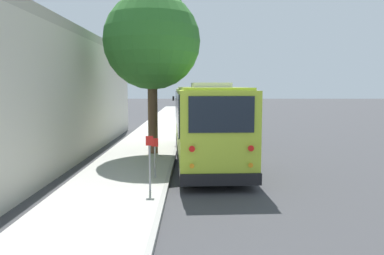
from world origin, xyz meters
name	(u,v)px	position (x,y,z in m)	size (l,w,h in m)	color
ground_plane	(220,156)	(0.00, 0.00, 0.00)	(160.00, 160.00, 0.00)	#3D3D3F
sidewalk_slab	(139,154)	(0.00, 3.76, 0.07)	(80.00, 3.14, 0.15)	#B2AFA8
curb_strip	(174,154)	(0.00, 2.13, 0.07)	(80.00, 0.14, 0.15)	#9D9A94
shuttle_bus	(206,120)	(-1.23, 0.72, 1.78)	(10.07, 3.16, 3.34)	#ADC633
parked_sedan_navy	(197,123)	(9.98, 0.95, 0.59)	(4.58, 1.87, 1.27)	#19234C
parked_sedan_tan	(194,115)	(17.17, 1.18, 0.62)	(4.57, 2.00, 1.32)	tan
parked_sedan_blue	(195,110)	(23.85, 1.01, 0.59)	(4.49, 1.80, 1.28)	navy
parked_sedan_silver	(193,107)	(29.99, 1.17, 0.60)	(4.51, 1.92, 1.29)	#A8AAAF
parked_sedan_gray	(194,104)	(37.16, 1.04, 0.59)	(4.33, 1.84, 1.27)	slate
street_tree	(152,35)	(0.16, 3.11, 5.50)	(4.33, 4.33, 7.89)	brown
sign_post_near	(150,163)	(-6.24, 2.55, 0.98)	(0.06, 0.22, 1.62)	gray
sign_post_far	(155,157)	(-4.67, 2.55, 0.84)	(0.06, 0.22, 1.34)	gray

